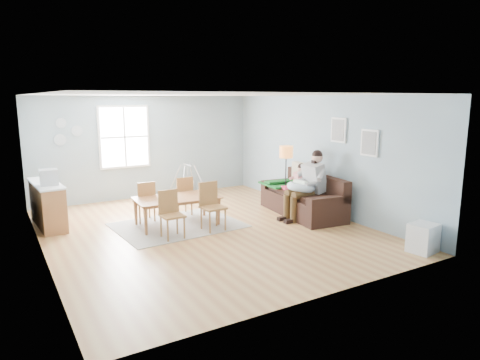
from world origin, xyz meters
TOP-DOWN VIEW (x-y plane):
  - room at (0.00, 0.00)m, footprint 8.40×9.40m
  - window at (-0.60, 3.46)m, footprint 1.32×0.08m
  - pictures at (2.97, -1.05)m, footprint 0.05×1.34m
  - wall_plates at (-2.00, 3.47)m, footprint 0.67×0.02m
  - sofa at (2.52, -0.07)m, footprint 1.23×2.38m
  - green_throw at (2.52, 0.70)m, footprint 1.11×0.94m
  - beige_pillow at (2.82, 0.50)m, footprint 0.19×0.54m
  - father at (2.34, -0.38)m, footprint 1.07×0.49m
  - nursing_pillow at (2.16, -0.35)m, footprint 0.69×0.67m
  - infant at (2.16, -0.31)m, footprint 0.18×0.41m
  - toddler at (2.46, 0.16)m, footprint 0.61×0.39m
  - floor_lamp at (2.33, 0.42)m, footprint 0.31×0.31m
  - storage_cube at (2.69, -3.08)m, footprint 0.51×0.47m
  - rug at (-0.36, 0.55)m, footprint 2.61×2.05m
  - dining_table at (-0.36, 0.55)m, footprint 1.77×1.05m
  - chair_sw at (-0.77, -0.09)m, footprint 0.42×0.42m
  - chair_se at (0.13, -0.03)m, footprint 0.46×0.46m
  - chair_nw at (-0.85, 1.14)m, footprint 0.41×0.41m
  - chair_ne at (0.04, 1.20)m, footprint 0.42×0.42m
  - counter at (-2.70, 1.92)m, footprint 0.59×1.68m
  - monitor at (-2.67, 1.61)m, footprint 0.35×0.33m
  - baby_swing at (0.99, 3.10)m, footprint 0.87×0.88m

SIDE VIEW (x-z plane):
  - rug at x=-0.36m, z-range 0.00..0.01m
  - storage_cube at x=2.69m, z-range 0.00..0.51m
  - dining_table at x=-0.36m, z-range 0.00..0.60m
  - sofa at x=2.52m, z-range -0.14..0.79m
  - baby_swing at x=0.99m, z-range -0.04..0.81m
  - counter at x=-2.70m, z-range 0.01..0.93m
  - chair_nw at x=-0.85m, z-range 0.06..0.95m
  - chair_ne at x=0.04m, z-range 0.06..0.96m
  - chair_sw at x=-0.77m, z-range 0.06..0.98m
  - chair_se at x=0.13m, z-range 0.07..1.04m
  - green_throw at x=2.52m, z-range 0.57..0.61m
  - nursing_pillow at x=2.16m, z-range 0.60..0.85m
  - toddler at x=2.46m, z-range 0.32..1.24m
  - father at x=2.34m, z-range 0.05..1.56m
  - infant at x=2.16m, z-range 0.73..0.88m
  - beige_pillow at x=2.82m, z-range 0.57..1.10m
  - monitor at x=-2.67m, z-range 0.92..1.24m
  - floor_lamp at x=2.33m, z-range 0.50..2.04m
  - window at x=-0.60m, z-range 0.84..2.46m
  - wall_plates at x=-2.00m, z-range 1.50..2.16m
  - pictures at x=2.97m, z-range 1.48..2.22m
  - room at x=0.00m, z-range 0.47..4.37m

